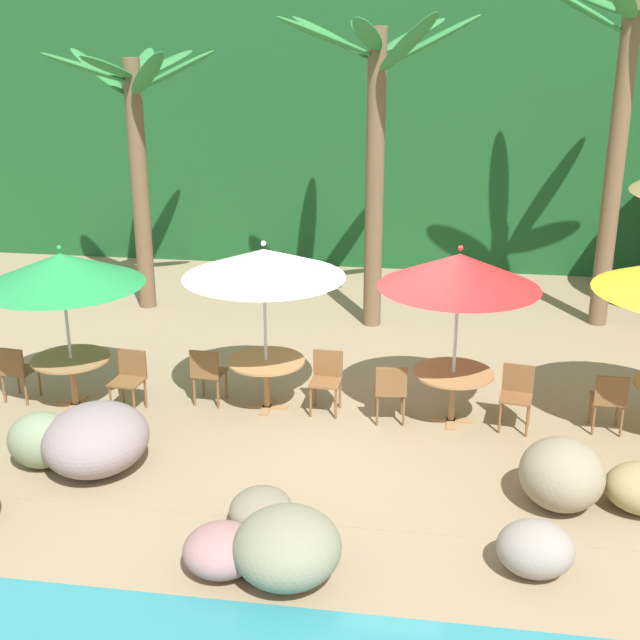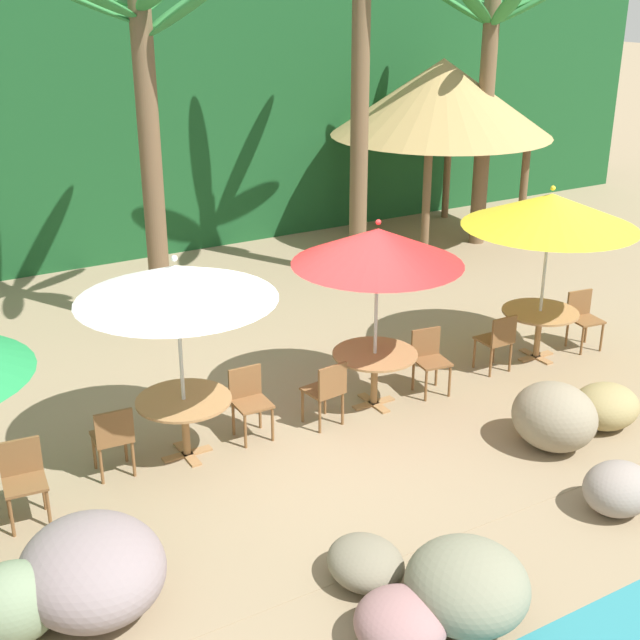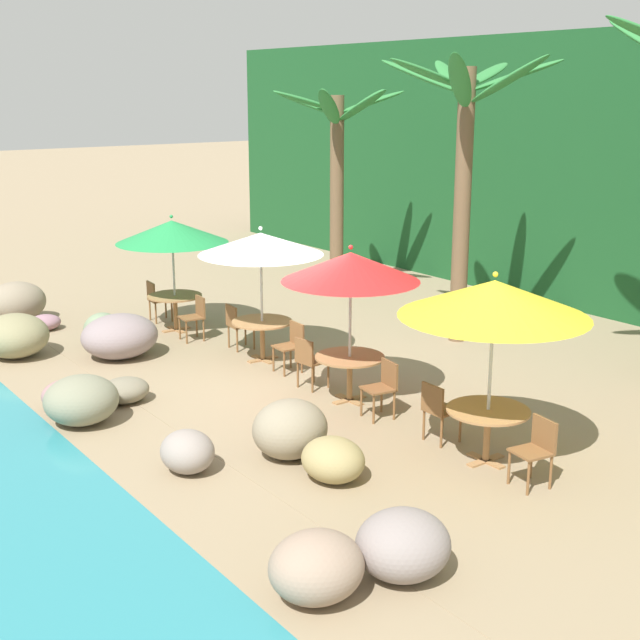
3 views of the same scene
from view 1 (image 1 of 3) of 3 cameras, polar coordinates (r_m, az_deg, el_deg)
The scene contains 20 objects.
ground_plane at distance 11.65m, azimuth 2.84°, elevation -6.92°, with size 120.00×120.00×0.00m, color #937F60.
terrace_deck at distance 11.64m, azimuth 2.84°, elevation -6.91°, with size 18.00×5.20×0.01m.
foliage_backdrop at distance 19.54m, azimuth 5.82°, elevation 12.95°, with size 28.00×2.40×6.00m.
rock_seawall at distance 9.44m, azimuth -10.88°, elevation -11.45°, with size 18.02×3.35×0.88m.
umbrella_green at distance 11.91m, azimuth -17.26°, elevation 3.32°, with size 2.24×2.24×2.38m.
dining_table_green at distance 12.36m, azimuth -16.61°, elevation -3.03°, with size 1.10×1.10×0.74m.
chair_green_seaward at distance 12.07m, azimuth -12.87°, elevation -3.76°, with size 0.46×0.47×0.87m.
chair_green_inland at distance 12.77m, azimuth -20.06°, elevation -3.18°, with size 0.46×0.47×0.87m.
umbrella_white at distance 11.30m, azimuth -3.86°, elevation 3.90°, with size 2.23×2.23×2.46m.
dining_table_white at distance 11.80m, azimuth -3.70°, elevation -3.30°, with size 1.10×1.10×0.74m.
chair_white_seaward at distance 11.75m, azimuth 0.45°, elevation -3.88°, with size 0.43×0.44×0.87m.
chair_white_inland at distance 12.02m, azimuth -7.70°, elevation -3.53°, with size 0.45×0.46×0.87m.
umbrella_red at distance 11.00m, azimuth 9.50°, elevation 3.34°, with size 2.14×2.14×2.50m.
dining_table_red at distance 11.52m, azimuth 9.08°, elevation -4.09°, with size 1.10×1.10×0.74m.
chair_red_seaward at distance 11.58m, azimuth 13.29°, elevation -4.81°, with size 0.48×0.48×0.87m.
chair_red_inland at distance 11.40m, azimuth 4.85°, elevation -4.72°, with size 0.47×0.47×0.87m.
chair_yellow_inland at distance 11.73m, azimuth 19.13°, elevation -5.08°, with size 0.43×0.43×0.87m.
palm_tree_nearest at distance 15.95m, azimuth -12.46°, elevation 12.59°, with size 3.01×3.13×4.84m.
palm_tree_second at distance 14.54m, azimuth 3.85°, elevation 13.99°, with size 3.37×3.49×5.42m.
palm_tree_third at distance 15.39m, azimuth 20.02°, elevation 13.90°, with size 3.26×3.07×5.90m.
Camera 1 is at (1.01, -10.39, 5.16)m, focal length 46.85 mm.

